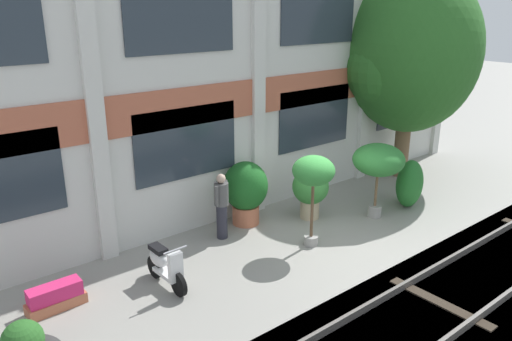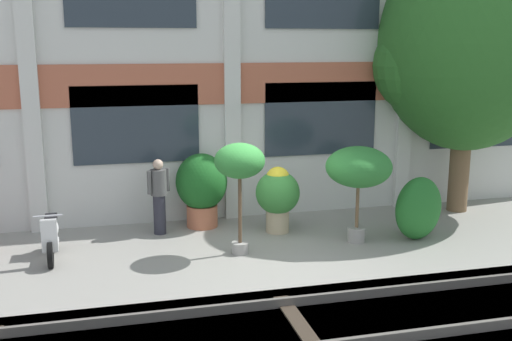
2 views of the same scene
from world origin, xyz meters
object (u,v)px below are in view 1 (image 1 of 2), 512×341
at_px(potted_plant_terracotta_small, 379,161).
at_px(potted_plant_square_trough, 56,298).
at_px(potted_plant_fluted_column, 310,188).
at_px(potted_plant_tall_urn, 313,174).
at_px(scooter_near_curb, 164,265).
at_px(resident_by_doorway, 222,204).
at_px(potted_plant_glazed_jar, 246,189).
at_px(topiary_hedge, 410,184).
at_px(broadleaf_tree, 411,55).

distance_m(potted_plant_terracotta_small, potted_plant_square_trough, 8.10).
bearing_deg(potted_plant_square_trough, potted_plant_fluted_column, -0.18).
distance_m(potted_plant_tall_urn, scooter_near_curb, 3.79).
distance_m(potted_plant_tall_urn, resident_by_doorway, 2.30).
height_order(potted_plant_fluted_column, scooter_near_curb, potted_plant_fluted_column).
height_order(potted_plant_glazed_jar, potted_plant_square_trough, potted_plant_glazed_jar).
height_order(potted_plant_square_trough, topiary_hedge, topiary_hedge).
xyz_separation_m(scooter_near_curb, topiary_hedge, (7.27, -0.63, 0.22)).
xyz_separation_m(potted_plant_tall_urn, potted_plant_square_trough, (-5.47, 1.14, -1.52)).
xyz_separation_m(potted_plant_glazed_jar, potted_plant_square_trough, (-5.03, -0.76, -0.69)).
height_order(broadleaf_tree, topiary_hedge, broadleaf_tree).
bearing_deg(broadleaf_tree, potted_plant_fluted_column, -173.18).
height_order(broadleaf_tree, potted_plant_fluted_column, broadleaf_tree).
distance_m(potted_plant_glazed_jar, potted_plant_square_trough, 5.14).
distance_m(potted_plant_fluted_column, potted_plant_tall_urn, 1.80).
xyz_separation_m(potted_plant_glazed_jar, potted_plant_terracotta_small, (2.90, -1.81, 0.61)).
bearing_deg(scooter_near_curb, potted_plant_fluted_column, 94.86).
relative_size(potted_plant_fluted_column, potted_plant_square_trough, 1.34).
xyz_separation_m(potted_plant_glazed_jar, topiary_hedge, (4.20, -1.94, -0.27)).
height_order(potted_plant_fluted_column, topiary_hedge, potted_plant_fluted_column).
xyz_separation_m(potted_plant_fluted_column, scooter_near_curb, (-4.58, -0.52, -0.40)).
relative_size(potted_plant_fluted_column, potted_plant_tall_urn, 0.66).
height_order(broadleaf_tree, resident_by_doorway, broadleaf_tree).
height_order(broadleaf_tree, potted_plant_glazed_jar, broadleaf_tree).
xyz_separation_m(potted_plant_glazed_jar, scooter_near_curb, (-3.07, -1.30, -0.48)).
bearing_deg(broadleaf_tree, scooter_near_curb, -173.36).
relative_size(potted_plant_tall_urn, scooter_near_curb, 1.56).
relative_size(potted_plant_terracotta_small, potted_plant_tall_urn, 0.91).
bearing_deg(scooter_near_curb, potted_plant_tall_urn, 78.63).
bearing_deg(potted_plant_glazed_jar, potted_plant_fluted_column, -27.36).
xyz_separation_m(potted_plant_tall_urn, resident_by_doorway, (-1.39, 1.60, -0.89)).
bearing_deg(potted_plant_tall_urn, potted_plant_terracotta_small, 2.24).
distance_m(broadleaf_tree, potted_plant_fluted_column, 5.60).
bearing_deg(potted_plant_tall_urn, potted_plant_square_trough, 168.20).
relative_size(broadleaf_tree, potted_plant_square_trough, 6.04).
distance_m(potted_plant_glazed_jar, potted_plant_terracotta_small, 3.47).
xyz_separation_m(potted_plant_fluted_column, potted_plant_square_trough, (-6.55, 0.02, -0.61)).
height_order(potted_plant_glazed_jar, scooter_near_curb, potted_plant_glazed_jar).
relative_size(scooter_near_curb, resident_by_doorway, 0.85).
height_order(potted_plant_fluted_column, resident_by_doorway, resident_by_doorway).
bearing_deg(broadleaf_tree, topiary_hedge, -139.47).
relative_size(resident_by_doorway, topiary_hedge, 1.24).
bearing_deg(broadleaf_tree, resident_by_doorway, -179.35).
bearing_deg(potted_plant_terracotta_small, potted_plant_square_trough, 172.48).
xyz_separation_m(potted_plant_fluted_column, resident_by_doorway, (-2.47, 0.48, 0.03)).
relative_size(broadleaf_tree, potted_plant_tall_urn, 2.98).
bearing_deg(potted_plant_fluted_column, potted_plant_tall_urn, -133.75).
relative_size(potted_plant_glazed_jar, potted_plant_square_trough, 1.54).
height_order(potted_plant_fluted_column, potted_plant_square_trough, potted_plant_fluted_column).
relative_size(potted_plant_glazed_jar, potted_plant_tall_urn, 0.76).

